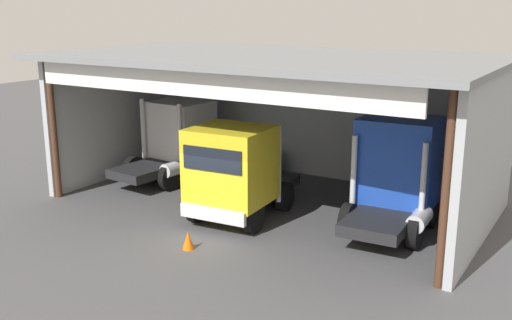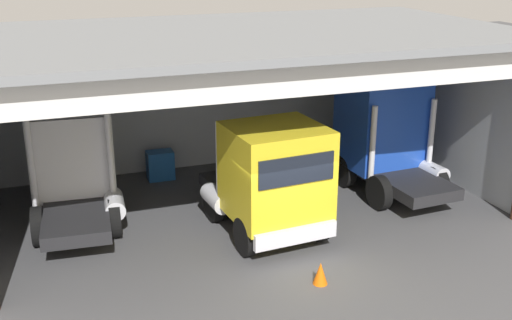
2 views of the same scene
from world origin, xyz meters
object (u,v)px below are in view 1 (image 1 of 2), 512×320
(truck_yellow_center_left_bay, at_px, (235,171))
(traffic_cone, at_px, (188,240))
(truck_blue_left_bay, at_px, (396,173))
(tool_cart, at_px, (268,163))
(oil_drum, at_px, (359,181))
(truck_white_right_bay, at_px, (176,139))

(truck_yellow_center_left_bay, relative_size, traffic_cone, 9.06)
(truck_blue_left_bay, xyz_separation_m, tool_cart, (-6.77, 3.37, -1.37))
(oil_drum, xyz_separation_m, tool_cart, (-4.33, 0.29, 0.05))
(truck_blue_left_bay, distance_m, traffic_cone, 6.95)
(tool_cart, xyz_separation_m, traffic_cone, (2.16, -8.31, -0.22))
(truck_white_right_bay, bearing_deg, traffic_cone, -44.04)
(tool_cart, bearing_deg, truck_white_right_bay, -140.07)
(traffic_cone, bearing_deg, truck_white_right_bay, 131.41)
(oil_drum, bearing_deg, traffic_cone, -105.14)
(truck_white_right_bay, bearing_deg, tool_cart, 44.48)
(tool_cart, height_order, traffic_cone, tool_cart)
(tool_cart, bearing_deg, traffic_cone, -75.46)
(truck_white_right_bay, height_order, traffic_cone, truck_white_right_bay)
(truck_yellow_center_left_bay, bearing_deg, oil_drum, -119.25)
(truck_white_right_bay, distance_m, truck_yellow_center_left_bay, 5.74)
(traffic_cone, bearing_deg, truck_yellow_center_left_bay, 94.19)
(truck_white_right_bay, height_order, oil_drum, truck_white_right_bay)
(truck_yellow_center_left_bay, bearing_deg, tool_cart, -74.73)
(tool_cart, relative_size, traffic_cone, 1.79)
(tool_cart, bearing_deg, truck_yellow_center_left_bay, -70.31)
(truck_yellow_center_left_bay, bearing_deg, traffic_cone, 89.77)
(truck_white_right_bay, relative_size, truck_yellow_center_left_bay, 0.92)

